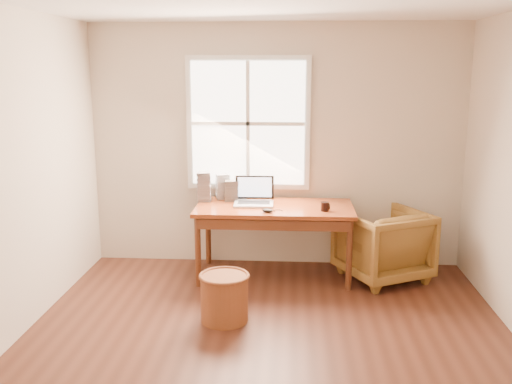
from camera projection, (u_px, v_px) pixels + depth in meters
The scene contains 11 objects.
room_shell at pixel (264, 183), 4.10m from camera, with size 4.04×4.54×2.64m.
desk at pixel (274, 208), 5.82m from camera, with size 1.60×0.80×0.04m, color brown.
armchair at pixel (383, 244), 5.82m from camera, with size 0.78×0.80×0.73m, color brown.
wicker_stool at pixel (224, 298), 4.87m from camera, with size 0.40×0.40×0.40m, color brown.
laptop at pixel (254, 190), 5.81m from camera, with size 0.43×0.45×0.32m, color #B2B3B9, non-canonical shape.
mouse at pixel (268, 211), 5.55m from camera, with size 0.11×0.07×0.04m, color black.
coffee_mug at pixel (325, 207), 5.60m from camera, with size 0.08×0.08×0.09m, color black.
cd_stack_a at pixel (223, 187), 6.10m from camera, with size 0.13×0.12×0.27m, color #B1B8BD.
cd_stack_b at pixel (231, 191), 6.02m from camera, with size 0.14×0.12×0.22m, color #29282D.
cd_stack_c at pixel (204, 187), 5.99m from camera, with size 0.14×0.12×0.31m, color #A6A6B4.
cd_stack_d at pixel (239, 190), 6.11m from camera, with size 0.15×0.13×0.19m, color #B3B9BF.
Camera 1 is at (0.19, -3.85, 2.13)m, focal length 40.00 mm.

